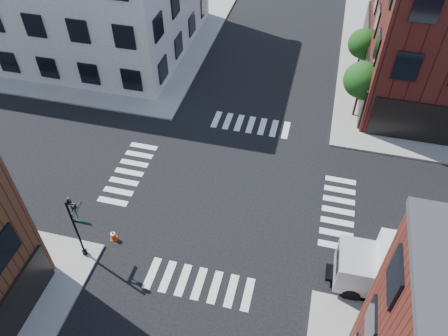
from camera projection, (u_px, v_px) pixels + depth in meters
ground at (229, 191)px, 28.44m from camera, size 120.00×120.00×0.00m
sidewalk_nw at (84, 13)px, 46.45m from camera, size 30.00×30.00×0.15m
tree_near at (362, 82)px, 31.78m from camera, size 2.69×2.69×4.49m
tree_far at (363, 45)px, 36.11m from camera, size 2.43×2.43×4.07m
signal_pole at (76, 223)px, 22.99m from camera, size 1.29×1.24×4.60m
box_truck at (417, 274)px, 21.96m from camera, size 7.85×2.55×3.52m
traffic_cone at (113, 235)px, 25.49m from camera, size 0.51×0.51×0.73m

